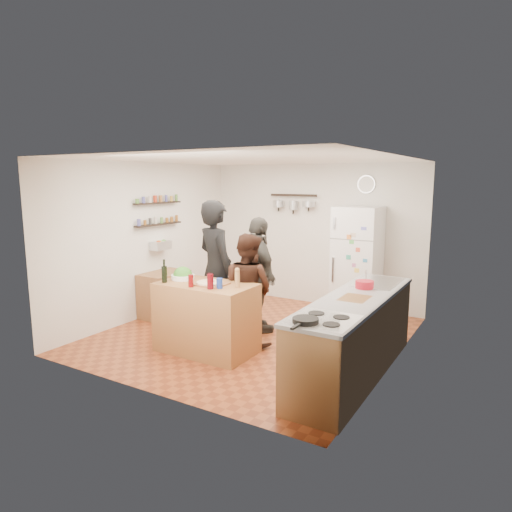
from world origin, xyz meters
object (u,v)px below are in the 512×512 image
Objects in this scene: red_bowl at (365,285)px; counter_run at (354,337)px; salt_canister at (219,283)px; pepper_mill at (237,279)px; person_center at (248,290)px; fridge at (357,262)px; person_left at (216,269)px; wall_clock at (366,184)px; salad_bowl at (183,277)px; person_back at (258,275)px; wine_bottle at (164,274)px; side_table at (165,294)px; skillet at (306,320)px; prep_island at (206,318)px.

counter_run is at bearing -83.87° from red_bowl.
pepper_mill is at bearing 48.58° from salt_canister.
person_center is 0.85× the size of fridge.
red_bowl is (2.08, 0.21, -0.01)m from person_left.
salt_canister is 0.08× the size of person_center.
salad_bowl is at bearing -118.56° from wall_clock.
salt_canister is at bearing -105.48° from wall_clock.
pepper_mill is at bearing 113.65° from person_center.
person_back is (0.41, 0.49, -0.13)m from person_left.
wall_clock reaches higher than person_center.
person_back is 1.69m from red_bowl.
wall_clock is (1.64, 3.14, 1.13)m from wine_bottle.
person_center is 1.95m from side_table.
person_back reaches higher than wine_bottle.
fridge is at bearing -85.88° from person_back.
fridge is at bearing 100.69° from skillet.
person_center is at bearing 141.04° from person_back.
person_back is at bearing -106.19° from person_left.
wine_bottle is 0.11× the size of person_left.
counter_run is 8.77× the size of wall_clock.
salad_bowl is at bearing 157.81° from skillet.
person_left is (0.27, 0.77, -0.04)m from wine_bottle.
side_table is at bearing 8.10° from person_left.
salt_canister reaches higher than counter_run.
fridge is at bearing -104.12° from person_center.
counter_run is (1.44, 0.24, -0.56)m from pepper_mill.
salad_bowl is 1.58× the size of pepper_mill.
side_table is at bearing -148.16° from fridge.
person_center is at bearing 32.06° from salad_bowl.
wall_clock is at bearing 107.92° from red_bowl.
person_back is (0.68, 1.26, -0.17)m from wine_bottle.
person_back is at bearing 156.46° from counter_run.
wall_clock is (1.56, 2.87, 1.21)m from salad_bowl.
salad_bowl reaches higher than prep_island.
prep_island is 0.78m from wine_bottle.
wall_clock is at bearing -101.38° from person_center.
pepper_mill is (0.87, 0.00, 0.07)m from salad_bowl.
salad_bowl is 0.87m from pepper_mill.
fridge is (-0.75, 2.30, 0.45)m from counter_run.
side_table is (-2.69, -2.00, -1.78)m from wall_clock.
wall_clock is at bearing 61.44° from salad_bowl.
red_bowl reaches higher than skillet.
wine_bottle is 0.08× the size of counter_run.
salt_canister is at bearing -165.58° from counter_run.
wine_bottle is at bearing 94.68° from person_left.
person_center is at bearing 106.11° from pepper_mill.
prep_island is 0.74× the size of person_back.
wall_clock is (-0.70, 2.16, 1.18)m from red_bowl.
prep_island is 0.69× the size of fridge.
wine_bottle is 3.72m from wall_clock.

